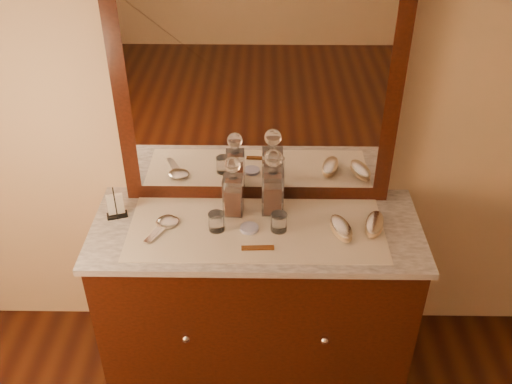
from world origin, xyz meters
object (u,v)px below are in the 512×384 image
mirror_frame (257,97)px  hand_mirror_outer (163,224)px  napkin_rack (116,206)px  decanter_left (233,192)px  decanter_right (273,188)px  comb (258,248)px  hand_mirror_inner (168,225)px  brush_far (374,224)px  dresser_cabinet (256,299)px  brush_near (341,228)px  pin_dish (249,228)px

mirror_frame → hand_mirror_outer: bearing=-148.4°
napkin_rack → decanter_left: decanter_left is taller
decanter_right → comb: bearing=-103.0°
comb → hand_mirror_inner: hand_mirror_inner is taller
mirror_frame → brush_far: 0.74m
dresser_cabinet → hand_mirror_inner: hand_mirror_inner is taller
comb → decanter_left: 0.30m
decanter_left → brush_far: 0.63m
dresser_cabinet → hand_mirror_outer: bearing=-179.5°
mirror_frame → brush_near: bearing=-38.5°
brush_near → brush_far: same height
comb → hand_mirror_outer: 0.44m
napkin_rack → hand_mirror_outer: size_ratio=0.63×
napkin_rack → brush_near: napkin_rack is taller
napkin_rack → brush_far: 1.13m
dresser_cabinet → mirror_frame: 0.97m
napkin_rack → brush_far: size_ratio=0.73×
comb → decanter_right: (0.06, 0.27, 0.12)m
mirror_frame → pin_dish: 0.56m
dresser_cabinet → hand_mirror_outer: hand_mirror_outer is taller
decanter_left → hand_mirror_outer: bearing=-161.2°
mirror_frame → decanter_left: (-0.10, -0.15, -0.39)m
comb → decanter_left: size_ratio=0.48×
mirror_frame → pin_dish: mirror_frame is taller
pin_dish → decanter_left: bearing=120.0°
mirror_frame → hand_mirror_outer: mirror_frame is taller
napkin_rack → dresser_cabinet: bearing=-6.3°
decanter_right → brush_near: bearing=-28.4°
mirror_frame → hand_mirror_inner: (-0.38, -0.25, -0.49)m
decanter_left → decanter_right: bearing=5.2°
decanter_right → hand_mirror_outer: decanter_right is taller
dresser_cabinet → decanter_left: size_ratio=4.91×
decanter_left → decanter_right: size_ratio=0.91×
decanter_left → mirror_frame: bearing=54.8°
napkin_rack → decanter_left: 0.52m
napkin_rack → brush_far: bearing=-4.1°
pin_dish → decanter_right: bearing=54.8°
decanter_left → hand_mirror_outer: size_ratio=1.33×
mirror_frame → decanter_left: size_ratio=4.21×
decanter_right → brush_near: size_ratio=1.70×
pin_dish → hand_mirror_outer: bearing=176.4°
decanter_right → brush_near: 0.35m
comb → decanter_left: decanter_left is taller
pin_dish → brush_far: brush_far is taller
brush_far → hand_mirror_outer: brush_far is taller
mirror_frame → comb: size_ratio=8.85×
mirror_frame → brush_far: bearing=-26.9°
mirror_frame → brush_far: size_ratio=6.48×
napkin_rack → decanter_left: size_ratio=0.47×
pin_dish → brush_far: size_ratio=0.43×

